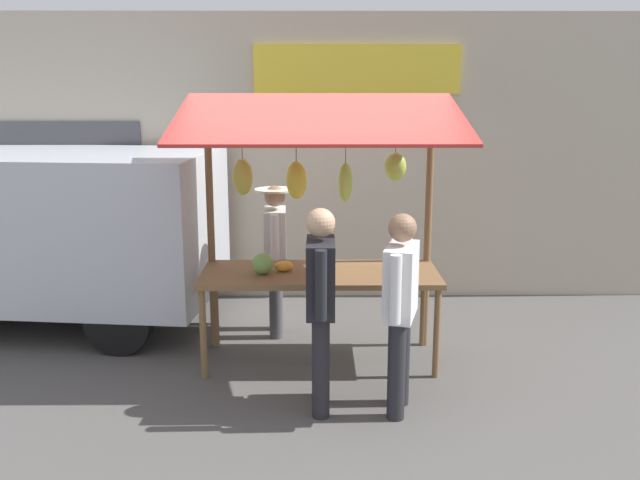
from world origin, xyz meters
TOP-DOWN VIEW (x-y plane):
  - ground_plane at (0.00, 0.00)m, footprint 40.00×40.00m
  - street_backdrop at (0.06, -2.20)m, footprint 9.00×0.30m
  - market_stall at (0.02, -0.03)m, footprint 2.50×1.46m
  - vendor_with_sunhat at (0.45, -0.75)m, footprint 0.41×0.68m
  - shopper_in_grey_tee at (-0.00, 1.00)m, footprint 0.23×0.71m
  - shopper_with_ponytail at (-0.62, 1.04)m, footprint 0.34×0.68m

SIDE VIEW (x-z plane):
  - ground_plane at x=0.00m, z-range 0.00..0.00m
  - vendor_with_sunhat at x=0.45m, z-range 0.14..1.71m
  - shopper_with_ponytail at x=-0.62m, z-range 0.13..1.75m
  - shopper_in_grey_tee at x=0.00m, z-range 0.13..1.79m
  - market_stall at x=0.02m, z-range 0.29..2.78m
  - street_backdrop at x=0.06m, z-range 0.00..3.40m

